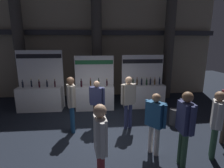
{
  "coord_description": "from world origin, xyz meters",
  "views": [
    {
      "loc": [
        -0.05,
        -5.15,
        2.81
      ],
      "look_at": [
        0.55,
        1.48,
        1.28
      ],
      "focal_mm": 27.88,
      "sensor_mm": 36.0,
      "label": 1
    }
  ],
  "objects": [
    {
      "name": "hall_colonnade",
      "position": [
        0.0,
        4.32,
        3.0
      ],
      "size": [
        12.55,
        1.19,
        6.15
      ],
      "color": "gray",
      "rests_on": "ground_plane"
    },
    {
      "name": "trash_bin",
      "position": [
        2.7,
        0.38,
        0.29
      ],
      "size": [
        0.38,
        0.38,
        0.58
      ],
      "color": "#38383D",
      "rests_on": "ground_plane"
    },
    {
      "name": "ground_plane",
      "position": [
        0.0,
        0.0,
        0.0
      ],
      "size": [
        25.11,
        25.11,
        0.0
      ],
      "primitive_type": "plane",
      "color": "black"
    },
    {
      "name": "visitor_9",
      "position": [
        0.98,
        0.24,
        1.06
      ],
      "size": [
        0.53,
        0.3,
        1.79
      ],
      "rotation": [
        0.0,
        0.0,
        0.3
      ],
      "color": "navy",
      "rests_on": "ground_plane"
    },
    {
      "name": "visitor_2",
      "position": [
        -0.86,
        0.16,
        1.09
      ],
      "size": [
        0.32,
        0.48,
        1.83
      ],
      "rotation": [
        0.0,
        0.0,
        1.86
      ],
      "color": "navy",
      "rests_on": "ground_plane"
    },
    {
      "name": "exhibitor_booth_0",
      "position": [
        -2.48,
        2.29,
        0.63
      ],
      "size": [
        1.93,
        0.66,
        2.56
      ],
      "color": "white",
      "rests_on": "ground_plane"
    },
    {
      "name": "exhibitor_booth_1",
      "position": [
        -0.14,
        2.23,
        0.61
      ],
      "size": [
        1.71,
        0.66,
        2.32
      ],
      "color": "white",
      "rests_on": "ground_plane"
    },
    {
      "name": "visitor_4",
      "position": [
        -0.05,
        0.51,
        0.96
      ],
      "size": [
        0.53,
        0.39,
        1.62
      ],
      "rotation": [
        0.0,
        0.0,
        2.66
      ],
      "color": "#47382D",
      "rests_on": "ground_plane"
    },
    {
      "name": "visitor_0",
      "position": [
        -0.01,
        -2.29,
        1.06
      ],
      "size": [
        0.25,
        0.54,
        1.79
      ],
      "rotation": [
        0.0,
        0.0,
        1.7
      ],
      "color": "maroon",
      "rests_on": "ground_plane"
    },
    {
      "name": "exhibitor_booth_2",
      "position": [
        2.05,
        2.29,
        0.61
      ],
      "size": [
        1.9,
        0.66,
        2.33
      ],
      "color": "white",
      "rests_on": "ground_plane"
    },
    {
      "name": "visitor_5",
      "position": [
        2.82,
        -1.5,
        1.03
      ],
      "size": [
        0.38,
        0.47,
        1.73
      ],
      "rotation": [
        0.0,
        0.0,
        4.19
      ],
      "color": "#33563D",
      "rests_on": "ground_plane"
    },
    {
      "name": "visitor_7",
      "position": [
        1.39,
        -1.21,
        0.99
      ],
      "size": [
        0.47,
        0.51,
        1.64
      ],
      "rotation": [
        0.0,
        0.0,
        5.35
      ],
      "color": "silver",
      "rests_on": "ground_plane"
    },
    {
      "name": "visitor_3",
      "position": [
        1.9,
        -1.72,
        1.1
      ],
      "size": [
        0.26,
        0.59,
        1.81
      ],
      "rotation": [
        0.0,
        0.0,
        1.55
      ],
      "color": "#33563D",
      "rests_on": "ground_plane"
    }
  ]
}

